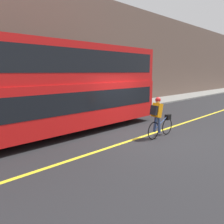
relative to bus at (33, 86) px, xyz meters
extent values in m
plane|color=#232326|center=(3.34, -2.74, -2.07)|extent=(80.00, 80.00, 0.00)
cube|color=yellow|center=(3.34, -2.73, -2.07)|extent=(50.00, 0.14, 0.01)
cube|color=gray|center=(3.34, 2.98, -2.02)|extent=(60.00, 2.56, 0.12)
cube|color=brown|center=(3.34, 4.41, 1.81)|extent=(60.00, 0.30, 7.76)
cylinder|color=black|center=(3.69, 0.00, -1.55)|extent=(1.05, 0.30, 1.05)
cube|color=red|center=(0.00, 0.00, -0.85)|extent=(11.91, 2.42, 1.82)
cube|color=black|center=(0.00, 0.00, -0.63)|extent=(11.43, 2.44, 0.80)
cube|color=red|center=(0.00, 0.00, 0.85)|extent=(11.91, 2.32, 1.59)
cube|color=black|center=(0.00, 0.00, 0.93)|extent=(11.43, 2.34, 0.89)
torus|color=black|center=(4.22, -3.25, -1.72)|extent=(0.70, 0.04, 0.70)
torus|color=black|center=(3.25, -3.25, -1.72)|extent=(0.70, 0.04, 0.70)
cylinder|color=#2D4C8C|center=(3.74, -3.25, -1.50)|extent=(0.98, 0.03, 0.48)
cylinder|color=#2D4C8C|center=(3.37, -3.25, -1.47)|extent=(0.03, 0.03, 0.52)
cube|color=black|center=(4.25, -3.25, -1.33)|extent=(0.26, 0.16, 0.22)
cube|color=orange|center=(3.44, -3.25, -0.94)|extent=(0.37, 0.32, 0.58)
cube|color=black|center=(3.24, -3.25, -0.92)|extent=(0.21, 0.26, 0.38)
cylinder|color=#384C7A|center=(3.48, -3.16, -1.52)|extent=(0.22, 0.11, 0.63)
cylinder|color=#384C7A|center=(3.48, -3.34, -1.52)|extent=(0.20, 0.11, 0.63)
sphere|color=tan|center=(3.48, -3.25, -0.58)|extent=(0.19, 0.19, 0.19)
sphere|color=red|center=(3.48, -3.25, -0.54)|extent=(0.21, 0.21, 0.21)
cylinder|color=#59595B|center=(7.45, 2.85, -0.59)|extent=(0.07, 0.07, 2.73)
cube|color=red|center=(7.45, 2.81, 0.54)|extent=(0.36, 0.02, 0.36)
camera|label=1|loc=(-3.59, -8.00, 0.52)|focal=35.00mm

